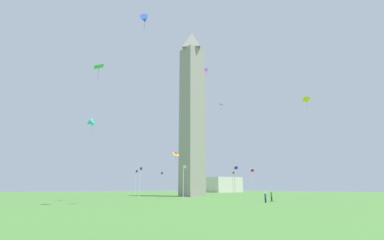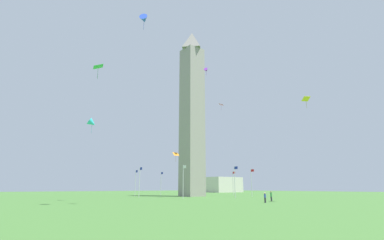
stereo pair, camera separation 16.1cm
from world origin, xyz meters
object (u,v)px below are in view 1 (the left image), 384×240
at_px(obelisk_monument, 192,109).
at_px(person_green_shirt, 271,196).
at_px(flagpole_ne, 252,181).
at_px(person_blue_shirt, 265,198).
at_px(flagpole_s, 161,182).
at_px(kite_blue_delta, 145,19).
at_px(flagpole_sw, 136,181).
at_px(flagpole_n, 235,180).
at_px(flagpole_se, 198,182).
at_px(flagpole_w, 140,180).
at_px(kite_pink_diamond, 221,105).
at_px(kite_green_diamond, 99,67).
at_px(kite_cyan_delta, 92,123).
at_px(kite_orange_diamond, 176,154).
at_px(distant_building, 215,185).
at_px(kite_yellow_diamond, 306,99).
at_px(kite_purple_delta, 206,70).
at_px(flagpole_nw, 183,180).
at_px(flagpole_e, 233,182).

height_order(obelisk_monument, person_green_shirt, obelisk_monument).
bearing_deg(flagpole_ne, person_blue_shirt, -45.99).
relative_size(flagpole_s, kite_blue_delta, 2.81).
xyz_separation_m(flagpole_sw, person_blue_shirt, (44.83, 0.36, -3.25)).
height_order(flagpole_n, person_green_shirt, flagpole_n).
relative_size(flagpole_sw, person_green_shirt, 4.20).
relative_size(flagpole_ne, flagpole_se, 1.00).
height_order(obelisk_monument, flagpole_w, obelisk_monument).
bearing_deg(kite_pink_diamond, kite_green_diamond, -71.92).
height_order(flagpole_sw, kite_cyan_delta, kite_cyan_delta).
relative_size(kite_blue_delta, kite_pink_diamond, 1.38).
bearing_deg(obelisk_monument, flagpole_sw, -134.84).
distance_m(kite_orange_diamond, distant_building, 80.63).
distance_m(flagpole_s, person_green_shirt, 47.30).
distance_m(person_blue_shirt, kite_yellow_diamond, 19.02).
xyz_separation_m(flagpole_w, person_green_shirt, (30.58, 10.43, -3.18)).
bearing_deg(obelisk_monument, flagpole_w, -89.77).
height_order(kite_green_diamond, kite_purple_delta, kite_purple_delta).
distance_m(kite_yellow_diamond, distant_building, 104.35).
relative_size(flagpole_nw, kite_green_diamond, 3.19).
relative_size(flagpole_nw, person_green_shirt, 4.20).
xyz_separation_m(flagpole_se, kite_blue_delta, (38.35, -42.28, 24.55)).
xyz_separation_m(person_green_shirt, kite_cyan_delta, (-21.31, -26.08, 13.69)).
relative_size(flagpole_e, flagpole_nw, 1.00).
bearing_deg(kite_green_diamond, flagpole_n, 101.05).
bearing_deg(kite_purple_delta, distant_building, 136.03).
distance_m(flagpole_w, kite_orange_diamond, 11.11).
bearing_deg(flagpole_w, kite_green_diamond, -40.63).
relative_size(flagpole_s, kite_green_diamond, 3.19).
xyz_separation_m(flagpole_ne, flagpole_nw, (-0.00, -22.98, 0.00)).
height_order(flagpole_e, flagpole_s, same).
distance_m(flagpole_n, flagpole_se, 30.03).
distance_m(flagpole_ne, person_green_shirt, 25.96).
bearing_deg(kite_orange_diamond, kite_green_diamond, -54.89).
bearing_deg(kite_green_diamond, flagpole_sw, 144.57).
relative_size(flagpole_ne, distant_building, 0.32).
distance_m(flagpole_n, distant_building, 83.75).
xyz_separation_m(flagpole_n, flagpole_nw, (-4.76, -11.49, 0.00)).
bearing_deg(kite_pink_diamond, kite_purple_delta, -95.74).
xyz_separation_m(flagpole_n, kite_purple_delta, (-5.56, -3.61, 28.55)).
xyz_separation_m(person_blue_shirt, kite_orange_diamond, (-29.85, 3.08, 9.89)).
bearing_deg(kite_pink_diamond, obelisk_monument, -174.74).
height_order(flagpole_s, person_blue_shirt, flagpole_s).
xyz_separation_m(flagpole_n, kite_orange_diamond, (-12.76, -8.05, 6.64)).
bearing_deg(kite_cyan_delta, obelisk_monument, 106.32).
distance_m(flagpole_w, flagpole_nw, 12.44).
height_order(flagpole_sw, person_blue_shirt, flagpole_sw).
xyz_separation_m(flagpole_ne, kite_orange_diamond, (-8.00, -19.54, 6.64)).
relative_size(kite_purple_delta, distant_building, 0.09).
relative_size(flagpole_s, distant_building, 0.32).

